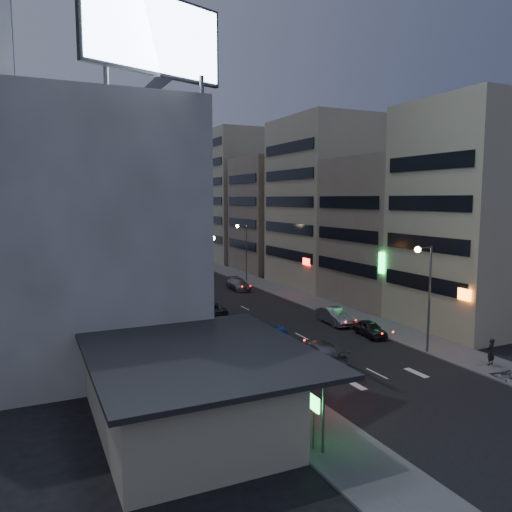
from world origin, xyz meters
TOP-DOWN VIEW (x-y plane):
  - ground at (0.00, 0.00)m, footprint 180.00×180.00m
  - sidewalk_left at (-8.00, 30.00)m, footprint 4.00×120.00m
  - sidewalk_right at (8.00, 30.00)m, footprint 4.00×120.00m
  - food_court at (-13.90, 2.00)m, footprint 11.00×13.00m
  - white_building at (-17.00, 20.00)m, footprint 14.00×24.00m
  - shophouse_near at (15.00, 10.50)m, footprint 10.00×11.00m
  - shophouse_mid at (15.50, 22.00)m, footprint 11.00×12.00m
  - shophouse_far at (15.00, 35.00)m, footprint 10.00×14.00m
  - far_left_a at (-15.50, 45.00)m, footprint 11.00×10.00m
  - far_left_b at (-16.00, 58.00)m, footprint 12.00×10.00m
  - far_right_a at (15.50, 50.00)m, footprint 11.00×12.00m
  - far_right_b at (16.00, 64.00)m, footprint 12.00×12.00m
  - billboard at (-12.99, 9.97)m, footprint 9.52×3.75m
  - street_lamp_right_near at (5.90, 6.00)m, footprint 1.60×0.44m
  - street_lamp_left at (-5.90, 22.00)m, footprint 1.60×0.44m
  - street_lamp_right_far at (5.90, 40.00)m, footprint 1.60×0.44m
  - parked_car_right_near at (5.29, 11.61)m, footprint 1.95×3.95m
  - parked_car_right_mid at (4.84, 16.36)m, footprint 1.89×4.61m
  - parked_car_left at (-4.63, 24.24)m, footprint 2.44×4.96m
  - parked_car_right_far at (3.55, 36.29)m, footprint 2.20×5.05m
  - road_car_blue at (-3.38, 13.18)m, footprint 1.79×4.62m
  - road_car_silver at (-2.43, 7.49)m, footprint 2.72×5.77m
  - person at (8.01, 1.82)m, footprint 0.77×0.59m
  - scooter_blue at (8.23, 0.46)m, footprint 0.71×1.64m
  - scooter_black_b at (7.73, 0.35)m, footprint 1.05×1.95m
  - scooter_silver_b at (8.17, 0.86)m, footprint 1.09×1.95m

SIDE VIEW (x-z plane):
  - ground at x=0.00m, z-range 0.00..0.00m
  - sidewalk_left at x=-8.00m, z-range 0.00..0.12m
  - sidewalk_right at x=8.00m, z-range 0.00..0.12m
  - scooter_blue at x=8.23m, z-range 0.12..1.09m
  - parked_car_right_near at x=5.29m, z-range 0.00..1.29m
  - parked_car_left at x=-4.63m, z-range 0.00..1.35m
  - scooter_silver_b at x=8.17m, z-range 0.12..1.25m
  - scooter_black_b at x=7.73m, z-range 0.12..1.25m
  - parked_car_right_far at x=3.55m, z-range 0.00..1.45m
  - parked_car_right_mid at x=4.84m, z-range 0.00..1.49m
  - road_car_blue at x=-3.38m, z-range 0.00..1.50m
  - road_car_silver at x=-2.43m, z-range 0.00..1.63m
  - person at x=8.01m, z-range 0.12..2.01m
  - food_court at x=-13.90m, z-range 0.05..3.92m
  - street_lamp_right_near at x=5.90m, z-range 1.35..9.37m
  - street_lamp_left at x=-5.90m, z-range 1.35..9.37m
  - street_lamp_right_far at x=5.90m, z-range 1.35..9.37m
  - far_left_b at x=-16.00m, z-range 0.00..15.00m
  - shophouse_mid at x=15.50m, z-range 0.00..16.00m
  - white_building at x=-17.00m, z-range 0.00..18.00m
  - far_right_a at x=15.50m, z-range 0.00..18.00m
  - shophouse_near at x=15.00m, z-range 0.00..20.00m
  - far_left_a at x=-15.50m, z-range 0.00..20.00m
  - shophouse_far at x=15.00m, z-range 0.00..22.00m
  - far_right_b at x=16.00m, z-range 0.00..24.00m
  - billboard at x=-12.99m, z-range 18.56..24.76m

